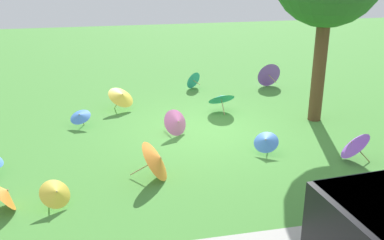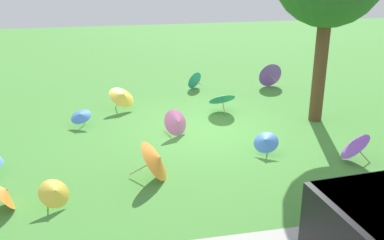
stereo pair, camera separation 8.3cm
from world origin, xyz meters
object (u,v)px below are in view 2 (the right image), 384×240
Objects in this scene: parasol_teal_0 at (222,98)px; parasol_yellow_1 at (122,96)px; parasol_blue_1 at (80,115)px; parasol_orange_1 at (157,159)px; parasol_purple_1 at (353,145)px; parasol_purple_0 at (269,74)px; parasol_teal_2 at (194,80)px; parasol_blue_2 at (266,141)px; parasol_pink_0 at (177,122)px; parasol_yellow_0 at (55,192)px; parasol_orange_0 at (4,192)px.

parasol_yellow_1 is (2.85, -0.79, 0.00)m from parasol_teal_0.
parasol_blue_1 is 1.67m from parasol_yellow_1.
parasol_orange_1 reaches higher than parasol_yellow_1.
parasol_purple_0 is at bearing -93.91° from parasol_purple_1.
parasol_purple_0 is 1.33× the size of parasol_teal_2.
parasol_teal_0 reaches higher than parasol_blue_1.
parasol_blue_2 is 2.41m from parasol_pink_0.
parasol_purple_1 is at bearing 86.09° from parasol_purple_0.
parasol_yellow_0 is 4.11m from parasol_pink_0.
parasol_yellow_0 is at bearing 85.32° from parasol_blue_1.
parasol_orange_0 is 1.06× the size of parasol_pink_0.
parasol_yellow_1 reaches higher than parasol_teal_2.
parasol_yellow_1 is 1.60× the size of parasol_teal_2.
parasol_orange_1 is 6.77m from parasol_teal_2.
parasol_yellow_1 reaches higher than parasol_yellow_0.
parasol_orange_0 is at bearing 12.20° from parasol_orange_1.
parasol_teal_0 is 1.08× the size of parasol_blue_2.
parasol_purple_0 is at bearing -128.14° from parasol_orange_1.
parasol_pink_0 reaches higher than parasol_teal_2.
parasol_blue_2 is 4.92m from parasol_yellow_1.
parasol_teal_2 is (2.25, -6.52, -0.10)m from parasol_purple_1.
parasol_blue_2 is at bearing -166.45° from parasol_orange_0.
parasol_purple_0 is 2.70m from parasol_teal_2.
parasol_teal_0 is at bearing -174.74° from parasol_blue_1.
parasol_purple_1 reaches higher than parasol_blue_2.
parasol_yellow_0 is 0.92× the size of parasol_pink_0.
parasol_yellow_0 is (4.37, 4.50, -0.15)m from parasol_teal_0.
parasol_pink_0 reaches higher than parasol_blue_2.
parasol_orange_0 is (5.27, 4.37, -0.11)m from parasol_teal_0.
parasol_blue_1 is at bearing -30.05° from parasol_purple_1.
parasol_teal_0 is at bearing -137.35° from parasol_pink_0.
parasol_pink_0 is (3.56, -2.38, -0.06)m from parasol_purple_1.
parasol_orange_0 is 2.93m from parasol_orange_1.
parasol_pink_0 is at bearing 72.37° from parasol_teal_2.
parasol_purple_1 is (0.42, 6.21, -0.03)m from parasol_purple_0.
parasol_purple_1 is 1.28× the size of parasol_yellow_0.
parasol_yellow_0 is at bearing 60.25° from parasol_teal_2.
parasol_yellow_0 is (6.77, 6.86, -0.13)m from parasol_purple_0.
parasol_teal_0 is 0.82× the size of parasol_orange_1.
parasol_purple_0 is 1.13× the size of parasol_blue_2.
parasol_yellow_1 is at bearing 36.18° from parasol_teal_2.
parasol_yellow_1 is (1.25, -2.26, 0.11)m from parasol_pink_0.
parasol_orange_0 is 0.90m from parasol_yellow_0.
parasol_purple_1 is 4.38m from parasol_orange_1.
parasol_orange_1 is (4.80, 6.11, -0.01)m from parasol_purple_0.
parasol_orange_0 is 1.15× the size of parasol_yellow_0.
parasol_teal_0 is 0.79× the size of parasol_yellow_1.
parasol_teal_0 is 1.04× the size of parasol_pink_0.
parasol_teal_2 is (2.67, -0.31, -0.13)m from parasol_purple_0.
parasol_orange_1 is 1.54× the size of parasol_teal_2.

